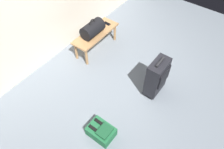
% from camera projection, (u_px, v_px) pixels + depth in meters
% --- Properties ---
extents(ground_plane, '(6.60, 6.60, 0.00)m').
position_uv_depth(ground_plane, '(122.00, 90.00, 3.68)').
color(ground_plane, slate).
extents(bench, '(1.00, 0.36, 0.40)m').
position_uv_depth(bench, '(96.00, 35.00, 4.09)').
color(bench, '#A87A4C').
rests_on(bench, ground).
extents(duffel_bag_black, '(0.44, 0.26, 0.34)m').
position_uv_depth(duffel_bag_black, '(93.00, 29.00, 3.91)').
color(duffel_bag_black, black).
rests_on(duffel_bag_black, bench).
extents(cell_phone, '(0.07, 0.14, 0.01)m').
position_uv_depth(cell_phone, '(107.00, 23.00, 4.22)').
color(cell_phone, black).
rests_on(cell_phone, bench).
extents(suitcase_upright_charcoal, '(0.41, 0.24, 0.72)m').
position_uv_depth(suitcase_upright_charcoal, '(157.00, 77.00, 3.38)').
color(suitcase_upright_charcoal, black).
rests_on(suitcase_upright_charcoal, ground).
extents(backpack_green, '(0.28, 0.38, 0.21)m').
position_uv_depth(backpack_green, '(101.00, 131.00, 3.08)').
color(backpack_green, '#1E6038').
rests_on(backpack_green, ground).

